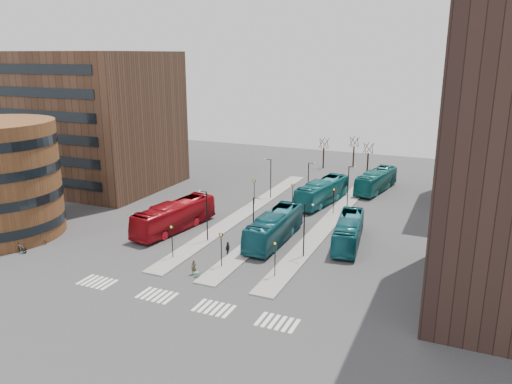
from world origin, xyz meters
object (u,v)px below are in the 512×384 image
at_px(suitcase, 197,274).
at_px(teal_bus_b, 322,192).
at_px(teal_bus_c, 348,231).
at_px(teal_bus_d, 376,181).
at_px(red_bus, 174,216).
at_px(traveller, 194,267).
at_px(bicycle_far, 41,240).
at_px(teal_bus_a, 274,227).
at_px(commuter_b, 228,249).
at_px(commuter_a, 161,233).
at_px(bicycle_near, 21,249).
at_px(commuter_c, 256,242).
at_px(bicycle_mid, 21,248).

distance_m(suitcase, teal_bus_b, 30.08).
distance_m(teal_bus_c, teal_bus_d, 25.13).
bearing_deg(teal_bus_d, red_bus, -114.73).
xyz_separation_m(red_bus, teal_bus_b, (13.78, 18.79, -0.03)).
bearing_deg(suitcase, traveller, 141.06).
bearing_deg(bicycle_far, teal_bus_a, -63.12).
bearing_deg(traveller, teal_bus_b, 72.67).
xyz_separation_m(teal_bus_d, commuter_b, (-9.87, -33.94, -0.91)).
bearing_deg(commuter_a, bicycle_near, 27.53).
height_order(red_bus, bicycle_near, red_bus).
bearing_deg(commuter_b, commuter_c, -29.84).
xyz_separation_m(teal_bus_b, bicycle_far, (-25.59, -29.24, -1.37)).
bearing_deg(commuter_b, bicycle_far, 106.78).
bearing_deg(bicycle_near, teal_bus_b, -27.57).
bearing_deg(traveller, red_bus, 122.40).
relative_size(teal_bus_c, commuter_a, 7.67).
height_order(suitcase, red_bus, red_bus).
bearing_deg(commuter_c, suitcase, -14.94).
distance_m(red_bus, teal_bus_c, 21.70).
xyz_separation_m(teal_bus_a, teal_bus_d, (6.80, 27.73, -0.06)).
height_order(suitcase, commuter_b, commuter_b).
distance_m(suitcase, teal_bus_a, 12.89).
bearing_deg(teal_bus_c, traveller, -137.79).
xyz_separation_m(suitcase, red_bus, (-9.60, 10.96, 1.56)).
xyz_separation_m(teal_bus_d, bicycle_far, (-31.65, -39.55, -1.30)).
distance_m(teal_bus_b, commuter_b, 23.96).
relative_size(suitcase, teal_bus_c, 0.05).
distance_m(commuter_b, bicycle_mid, 23.39).
bearing_deg(teal_bus_c, bicycle_mid, -159.93).
distance_m(commuter_a, bicycle_mid, 15.63).
relative_size(traveller, bicycle_near, 0.91).
height_order(commuter_b, bicycle_near, commuter_b).
distance_m(suitcase, commuter_c, 9.59).
relative_size(teal_bus_a, traveller, 8.11).
distance_m(suitcase, red_bus, 14.66).
bearing_deg(bicycle_far, teal_bus_b, -39.75).
height_order(teal_bus_b, bicycle_near, teal_bus_b).
relative_size(teal_bus_b, traveller, 8.19).
distance_m(red_bus, teal_bus_b, 23.30).
relative_size(teal_bus_c, commuter_b, 7.09).
height_order(teal_bus_d, traveller, teal_bus_d).
relative_size(commuter_b, commuter_c, 1.00).
distance_m(suitcase, commuter_a, 11.88).
distance_m(traveller, bicycle_mid, 21.02).
bearing_deg(red_bus, bicycle_mid, -122.75).
distance_m(teal_bus_d, commuter_a, 38.03).
height_order(commuter_a, bicycle_far, commuter_a).
xyz_separation_m(teal_bus_b, commuter_a, (-13.44, -22.33, -1.04)).
relative_size(teal_bus_b, commuter_b, 7.95).
distance_m(teal_bus_a, teal_bus_d, 28.55).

